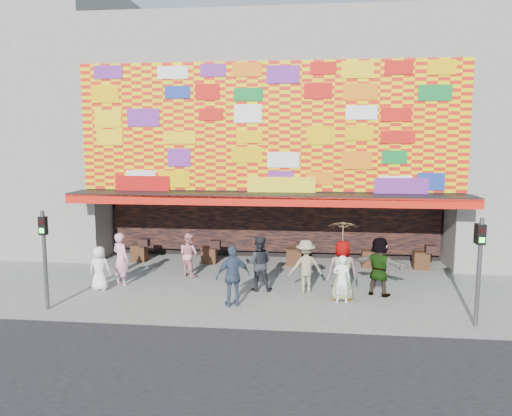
% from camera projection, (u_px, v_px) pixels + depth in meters
% --- Properties ---
extents(ground, '(90.00, 90.00, 0.00)m').
position_uv_depth(ground, '(257.00, 300.00, 15.84)').
color(ground, slate).
rests_on(ground, ground).
extents(road_strip, '(30.00, 8.00, 0.02)m').
position_uv_depth(road_strip, '(219.00, 409.00, 9.44)').
color(road_strip, black).
rests_on(road_strip, ground).
extents(shop_building, '(15.20, 9.40, 10.00)m').
position_uv_depth(shop_building, '(276.00, 136.00, 23.18)').
color(shop_building, gray).
rests_on(shop_building, ground).
extents(neighbor_left, '(11.00, 8.00, 12.00)m').
position_uv_depth(neighbor_left, '(11.00, 120.00, 24.34)').
color(neighbor_left, gray).
rests_on(neighbor_left, ground).
extents(signal_left, '(0.22, 0.20, 3.00)m').
position_uv_depth(signal_left, '(44.00, 249.00, 14.80)').
color(signal_left, '#59595B').
rests_on(signal_left, ground).
extents(signal_right, '(0.22, 0.20, 3.00)m').
position_uv_depth(signal_right, '(480.00, 260.00, 13.42)').
color(signal_right, '#59595B').
rests_on(signal_right, ground).
extents(ped_a, '(0.74, 0.48, 1.50)m').
position_uv_depth(ped_a, '(100.00, 268.00, 16.85)').
color(ped_a, white).
rests_on(ped_a, ground).
extents(ped_b, '(0.81, 0.71, 1.86)m').
position_uv_depth(ped_b, '(121.00, 259.00, 17.44)').
color(ped_b, pink).
rests_on(ped_b, ground).
extents(ped_c, '(0.94, 0.76, 1.86)m').
position_uv_depth(ped_c, '(259.00, 263.00, 16.80)').
color(ped_c, '#222328').
rests_on(ped_c, ground).
extents(ped_d, '(1.30, 0.99, 1.78)m').
position_uv_depth(ped_d, '(306.00, 266.00, 16.58)').
color(ped_d, gray).
rests_on(ped_d, ground).
extents(ped_e, '(1.19, 0.92, 1.88)m').
position_uv_depth(ped_e, '(233.00, 276.00, 15.21)').
color(ped_e, '#36465E').
rests_on(ped_e, ground).
extents(ped_f, '(1.87, 1.32, 1.94)m').
position_uv_depth(ped_f, '(379.00, 266.00, 16.26)').
color(ped_f, gray).
rests_on(ped_f, ground).
extents(ped_g, '(1.02, 0.74, 1.93)m').
position_uv_depth(ped_g, '(342.00, 270.00, 15.76)').
color(ped_g, gray).
rests_on(ped_g, ground).
extents(ped_h, '(0.57, 0.39, 1.52)m').
position_uv_depth(ped_h, '(342.00, 279.00, 15.55)').
color(ped_h, white).
rests_on(ped_h, ground).
extents(ped_i, '(1.00, 0.94, 1.63)m').
position_uv_depth(ped_i, '(189.00, 255.00, 18.60)').
color(ped_i, pink).
rests_on(ped_i, ground).
extents(parasol, '(1.21, 1.22, 1.78)m').
position_uv_depth(parasol, '(343.00, 235.00, 15.60)').
color(parasol, '#FFE2A0').
rests_on(parasol, ground).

